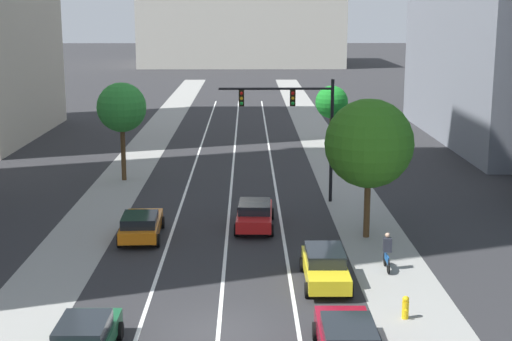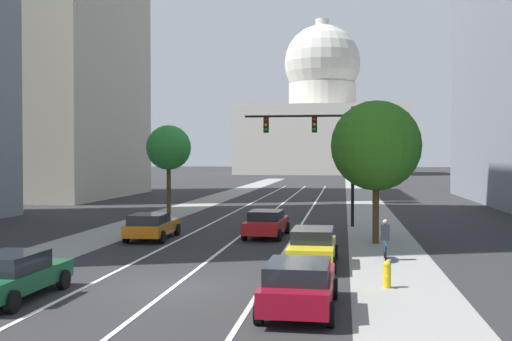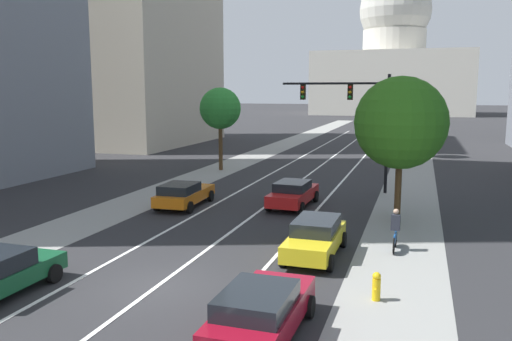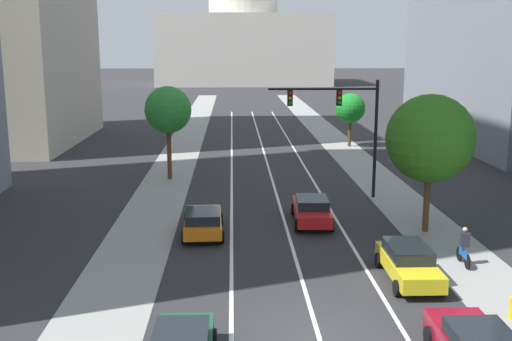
{
  "view_description": "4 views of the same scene",
  "coord_description": "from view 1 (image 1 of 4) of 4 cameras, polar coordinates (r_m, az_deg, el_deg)",
  "views": [
    {
      "loc": [
        1.06,
        -25.6,
        11.42
      ],
      "look_at": [
        1.54,
        15.52,
        2.63
      ],
      "focal_mm": 52.91,
      "sensor_mm": 36.0,
      "label": 1
    },
    {
      "loc": [
        5.59,
        -19.57,
        4.34
      ],
      "look_at": [
        -0.87,
        25.39,
        3.3
      ],
      "focal_mm": 43.14,
      "sensor_mm": 36.0,
      "label": 2
    },
    {
      "loc": [
        8.09,
        -14.87,
        6.41
      ],
      "look_at": [
        -0.45,
        12.34,
        2.07
      ],
      "focal_mm": 36.94,
      "sensor_mm": 36.0,
      "label": 3
    },
    {
      "loc": [
        -2.81,
        -18.86,
        9.5
      ],
      "look_at": [
        -1.32,
        19.87,
        1.57
      ],
      "focal_mm": 43.13,
      "sensor_mm": 36.0,
      "label": 4
    }
  ],
  "objects": [
    {
      "name": "ground_plane",
      "position": [
        66.59,
        -1.58,
        2.19
      ],
      "size": [
        400.0,
        400.0,
        0.0
      ],
      "primitive_type": "plane",
      "color": "#2B2B2D"
    },
    {
      "name": "sidewalk_left",
      "position": [
        62.26,
        -8.6,
        1.37
      ],
      "size": [
        3.46,
        130.0,
        0.01
      ],
      "primitive_type": "cube",
      "color": "gray",
      "rests_on": "ground"
    },
    {
      "name": "sidewalk_right",
      "position": [
        62.0,
        5.33,
        1.41
      ],
      "size": [
        3.46,
        130.0,
        0.01
      ],
      "primitive_type": "cube",
      "color": "gray",
      "rests_on": "ground"
    },
    {
      "name": "lane_stripe_left",
      "position": [
        52.02,
        -5.03,
        -0.65
      ],
      "size": [
        0.16,
        90.0,
        0.01
      ],
      "primitive_type": "cube",
      "color": "white",
      "rests_on": "ground"
    },
    {
      "name": "lane_stripe_center",
      "position": [
        51.88,
        -1.83,
        -0.64
      ],
      "size": [
        0.16,
        90.0,
        0.01
      ],
      "primitive_type": "cube",
      "color": "white",
      "rests_on": "ground"
    },
    {
      "name": "lane_stripe_right",
      "position": [
        51.9,
        1.37,
        -0.63
      ],
      "size": [
        0.16,
        90.0,
        0.01
      ],
      "primitive_type": "cube",
      "color": "white",
      "rests_on": "ground"
    },
    {
      "name": "car_red",
      "position": [
        40.24,
        -0.1,
        -3.3
      ],
      "size": [
        2.18,
        4.84,
        1.44
      ],
      "rotation": [
        0.0,
        0.0,
        1.53
      ],
      "color": "red",
      "rests_on": "ground"
    },
    {
      "name": "car_crimson",
      "position": [
        25.64,
        6.93,
        -12.58
      ],
      "size": [
        2.1,
        4.64,
        1.45
      ],
      "rotation": [
        0.0,
        0.0,
        1.56
      ],
      "color": "maroon",
      "rests_on": "ground"
    },
    {
      "name": "car_orange",
      "position": [
        38.81,
        -8.68,
        -4.06
      ],
      "size": [
        2.21,
        4.76,
        1.39
      ],
      "rotation": [
        0.0,
        0.0,
        1.61
      ],
      "color": "orange",
      "rests_on": "ground"
    },
    {
      "name": "car_green",
      "position": [
        26.18,
        -12.84,
        -12.32
      ],
      "size": [
        1.98,
        4.57,
        1.43
      ],
      "rotation": [
        0.0,
        0.0,
        1.56
      ],
      "color": "#14512D",
      "rests_on": "ground"
    },
    {
      "name": "car_yellow",
      "position": [
        32.36,
        5.25,
        -7.19
      ],
      "size": [
        1.97,
        4.65,
        1.47
      ],
      "rotation": [
        0.0,
        0.0,
        1.56
      ],
      "color": "yellow",
      "rests_on": "ground"
    },
    {
      "name": "traffic_signal_mast",
      "position": [
        44.88,
        3.23,
        4.12
      ],
      "size": [
        6.83,
        0.39,
        7.42
      ],
      "color": "black",
      "rests_on": "ground"
    },
    {
      "name": "fire_hydrant",
      "position": [
        29.35,
        11.23,
        -10.1
      ],
      "size": [
        0.26,
        0.35,
        0.91
      ],
      "color": "yellow",
      "rests_on": "ground"
    },
    {
      "name": "cyclist",
      "position": [
        34.3,
        9.88,
        -6.07
      ],
      "size": [
        0.37,
        1.7,
        1.72
      ],
      "rotation": [
        0.0,
        0.0,
        1.55
      ],
      "color": "black",
      "rests_on": "ground"
    },
    {
      "name": "street_tree_near_left",
      "position": [
        51.52,
        -10.13,
        4.69
      ],
      "size": [
        3.33,
        3.33,
        6.67
      ],
      "color": "#51381E",
      "rests_on": "ground"
    },
    {
      "name": "street_tree_near_right",
      "position": [
        65.16,
        5.74,
        5.15
      ],
      "size": [
        2.81,
        2.81,
        5.07
      ],
      "color": "#51381E",
      "rests_on": "ground"
    },
    {
      "name": "street_tree_mid_right",
      "position": [
        38.09,
        8.54,
        2.03
      ],
      "size": [
        4.48,
        4.48,
        7.12
      ],
      "color": "#51381E",
      "rests_on": "ground"
    }
  ]
}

